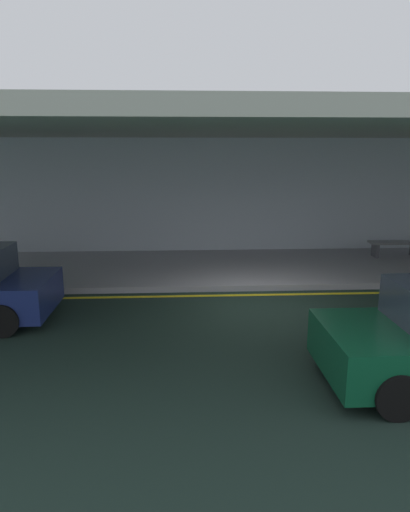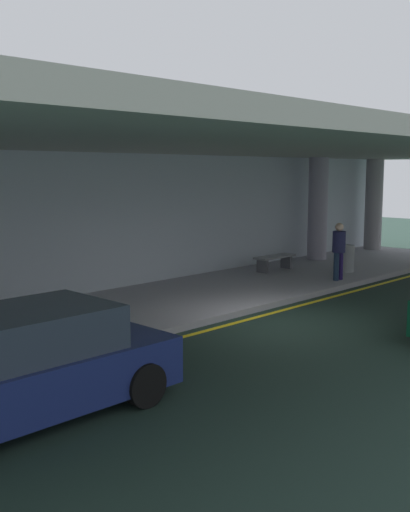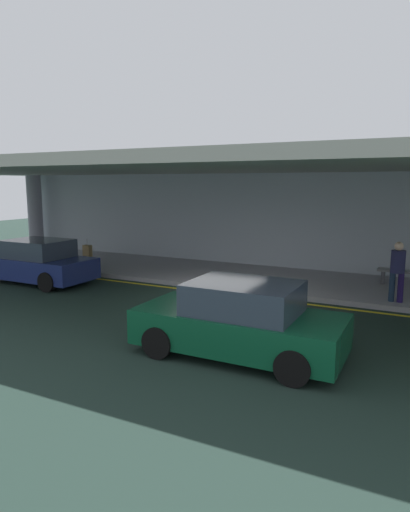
# 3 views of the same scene
# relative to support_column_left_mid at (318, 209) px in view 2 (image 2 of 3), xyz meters

# --- Properties ---
(ground_plane) EXTENTS (60.00, 60.00, 0.00)m
(ground_plane) POSITION_rel_support_column_left_mid_xyz_m (-8.00, -4.42, -1.97)
(ground_plane) COLOR #1B2D26
(sidewalk) EXTENTS (26.00, 4.20, 0.15)m
(sidewalk) POSITION_rel_support_column_left_mid_xyz_m (-8.00, -1.32, -1.90)
(sidewalk) COLOR #96939D
(sidewalk) RESTS_ON ground
(lane_stripe_yellow) EXTENTS (26.00, 0.14, 0.01)m
(lane_stripe_yellow) POSITION_rel_support_column_left_mid_xyz_m (-8.00, -3.72, -1.97)
(lane_stripe_yellow) COLOR yellow
(lane_stripe_yellow) RESTS_ON ground
(support_column_left_mid) EXTENTS (0.70, 0.70, 3.65)m
(support_column_left_mid) POSITION_rel_support_column_left_mid_xyz_m (0.00, 0.00, 0.00)
(support_column_left_mid) COLOR #9790A2
(support_column_left_mid) RESTS_ON sidewalk
(support_column_center) EXTENTS (0.70, 0.70, 3.65)m
(support_column_center) POSITION_rel_support_column_left_mid_xyz_m (4.00, 0.00, 0.00)
(support_column_center) COLOR #969096
(support_column_center) RESTS_ON sidewalk
(ceiling_overhang) EXTENTS (28.00, 13.20, 0.30)m
(ceiling_overhang) POSITION_rel_support_column_left_mid_xyz_m (-8.00, -1.82, 1.97)
(ceiling_overhang) COLOR #9B9D92
(ceiling_overhang) RESTS_ON support_column_far_left
(terminal_back_wall) EXTENTS (26.00, 0.30, 3.80)m
(terminal_back_wall) POSITION_rel_support_column_left_mid_xyz_m (-8.00, 0.93, -0.07)
(terminal_back_wall) COLOR #AAB3BF
(terminal_back_wall) RESTS_ON ground
(car_navy) EXTENTS (4.10, 1.92, 1.50)m
(car_navy) POSITION_rel_support_column_left_mid_xyz_m (-14.45, -5.12, -1.26)
(car_navy) COLOR navy
(car_navy) RESTS_ON ground
(traveler_with_luggage) EXTENTS (0.38, 0.38, 1.68)m
(traveler_with_luggage) POSITION_rel_support_column_left_mid_xyz_m (-3.16, -2.88, -0.86)
(traveler_with_luggage) COLOR #192B43
(traveler_with_luggage) RESTS_ON sidewalk
(bench_metal) EXTENTS (1.60, 0.50, 0.48)m
(bench_metal) POSITION_rel_support_column_left_mid_xyz_m (-3.11, -0.50, -1.47)
(bench_metal) COLOR slate
(bench_metal) RESTS_ON sidewalk
(trash_bin_steel) EXTENTS (0.56, 0.56, 0.85)m
(trash_bin_steel) POSITION_rel_support_column_left_mid_xyz_m (-1.69, -2.22, -1.40)
(trash_bin_steel) COLOR gray
(trash_bin_steel) RESTS_ON sidewalk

